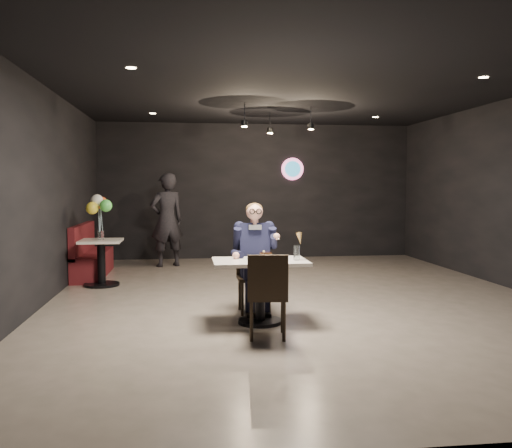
{
  "coord_description": "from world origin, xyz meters",
  "views": [
    {
      "loc": [
        -1.56,
        -7.58,
        1.61
      ],
      "look_at": [
        -0.69,
        -0.74,
        1.13
      ],
      "focal_mm": 38.0,
      "sensor_mm": 36.0,
      "label": 1
    }
  ],
  "objects": [
    {
      "name": "side_table",
      "position": [
        -2.95,
        1.36,
        0.41
      ],
      "size": [
        0.65,
        0.65,
        0.82
      ],
      "primitive_type": "cube",
      "color": "white",
      "rests_on": "floor"
    },
    {
      "name": "mint_leaf",
      "position": [
        -0.64,
        -1.43,
        0.84
      ],
      "size": [
        0.06,
        0.04,
        0.01
      ],
      "primitive_type": "ellipsoid",
      "color": "#36842B",
      "rests_on": "cake_slice"
    },
    {
      "name": "balloon_bunch",
      "position": [
        -2.95,
        1.36,
        1.2
      ],
      "size": [
        0.36,
        0.36,
        0.6
      ],
      "primitive_type": "cube",
      "color": "yellow",
      "rests_on": "balloon_vase"
    },
    {
      "name": "pendant_lights",
      "position": [
        0.0,
        2.0,
        2.88
      ],
      "size": [
        1.4,
        1.2,
        0.36
      ],
      "primitive_type": "cube",
      "color": "black",
      "rests_on": "floor"
    },
    {
      "name": "chair_far",
      "position": [
        -0.72,
        -0.79,
        0.46
      ],
      "size": [
        0.42,
        0.46,
        0.92
      ],
      "primitive_type": "cube",
      "color": "black",
      "rests_on": "floor"
    },
    {
      "name": "seated_man",
      "position": [
        -0.72,
        -0.79,
        0.72
      ],
      "size": [
        0.6,
        0.8,
        1.44
      ],
      "primitive_type": "cube",
      "color": "black",
      "rests_on": "floor"
    },
    {
      "name": "balloon_vase",
      "position": [
        -2.95,
        1.36,
        0.82
      ],
      "size": [
        0.1,
        0.1,
        0.15
      ],
      "primitive_type": "cylinder",
      "color": "silver",
      "rests_on": "side_table"
    },
    {
      "name": "passerby",
      "position": [
        -1.97,
        3.39,
        0.94
      ],
      "size": [
        0.8,
        0.67,
        1.88
      ],
      "primitive_type": "imported",
      "rotation": [
        0.0,
        0.0,
        3.53
      ],
      "color": "black",
      "rests_on": "floor"
    },
    {
      "name": "cake_slice",
      "position": [
        -0.66,
        -1.43,
        0.8
      ],
      "size": [
        0.14,
        0.13,
        0.08
      ],
      "primitive_type": "cube",
      "rotation": [
        0.0,
        0.0,
        0.35
      ],
      "color": "black",
      "rests_on": "dessert_plate"
    },
    {
      "name": "booth_bench",
      "position": [
        -3.25,
        2.36,
        0.47
      ],
      "size": [
        0.47,
        1.87,
        0.94
      ],
      "primitive_type": "cube",
      "color": "#4F1119",
      "rests_on": "floor"
    },
    {
      "name": "wafer_cone",
      "position": [
        -0.26,
        -1.39,
        1.0
      ],
      "size": [
        0.08,
        0.08,
        0.14
      ],
      "primitive_type": "cone",
      "rotation": [
        0.0,
        0.0,
        0.26
      ],
      "color": "tan",
      "rests_on": "sundae_glass"
    },
    {
      "name": "main_table",
      "position": [
        -0.72,
        -1.34,
        0.38
      ],
      "size": [
        1.1,
        0.7,
        0.75
      ],
      "primitive_type": "cube",
      "color": "white",
      "rests_on": "floor"
    },
    {
      "name": "floor",
      "position": [
        0.0,
        0.0,
        0.0
      ],
      "size": [
        9.0,
        9.0,
        0.0
      ],
      "primitive_type": "plane",
      "color": "gray",
      "rests_on": "ground"
    },
    {
      "name": "dessert_plate",
      "position": [
        -0.65,
        -1.42,
        0.76
      ],
      "size": [
        0.23,
        0.23,
        0.01
      ],
      "primitive_type": "cylinder",
      "color": "white",
      "rests_on": "main_table"
    },
    {
      "name": "sundae_glass",
      "position": [
        -0.29,
        -1.39,
        0.84
      ],
      "size": [
        0.08,
        0.08,
        0.17
      ],
      "primitive_type": "cylinder",
      "color": "silver",
      "rests_on": "main_table"
    },
    {
      "name": "chair_near",
      "position": [
        -0.72,
        -1.94,
        0.46
      ],
      "size": [
        0.47,
        0.51,
        0.92
      ],
      "primitive_type": "cube",
      "rotation": [
        0.0,
        0.0,
        -0.12
      ],
      "color": "black",
      "rests_on": "floor"
    },
    {
      "name": "wall_sign",
      "position": [
        0.8,
        4.47,
        2.0
      ],
      "size": [
        0.5,
        0.06,
        0.5
      ],
      "primitive_type": null,
      "color": "pink",
      "rests_on": "floor"
    }
  ]
}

